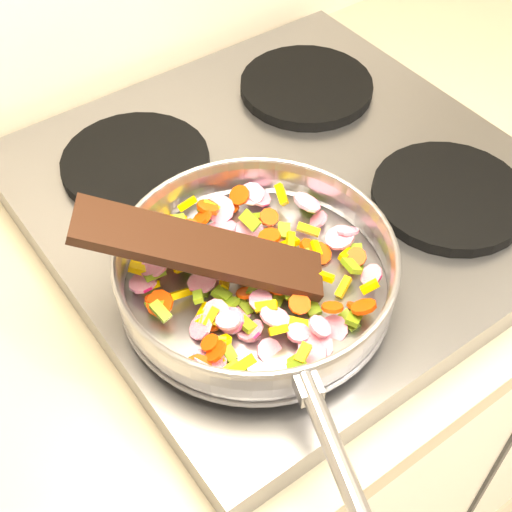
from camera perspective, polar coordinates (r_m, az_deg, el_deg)
cooktop at (r=0.92m, az=2.58°, el=4.88°), size 0.60×0.60×0.04m
grate_fl at (r=0.76m, az=0.75°, el=-3.78°), size 0.19×0.19×0.02m
grate_fr at (r=0.91m, az=15.21°, el=4.63°), size 0.19×0.19×0.02m
grate_bl at (r=0.93m, az=-9.61°, el=7.38°), size 0.19×0.19×0.02m
grate_br at (r=1.05m, az=4.05°, el=13.38°), size 0.19×0.19×0.02m
saute_pan at (r=0.74m, az=0.06°, el=-1.11°), size 0.33×0.49×0.06m
vegetable_heap at (r=0.75m, az=-0.75°, el=-1.50°), size 0.27×0.27×0.05m
wooden_spatula at (r=0.71m, az=-4.40°, el=0.57°), size 0.23×0.19×0.10m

